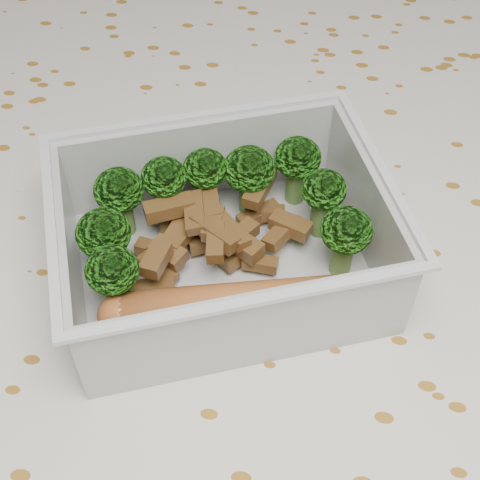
# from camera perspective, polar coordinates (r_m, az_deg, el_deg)

# --- Properties ---
(dining_table) EXTENTS (1.40, 0.90, 0.75)m
(dining_table) POSITION_cam_1_polar(r_m,az_deg,el_deg) (0.47, 0.73, -9.47)
(dining_table) COLOR brown
(dining_table) RESTS_ON ground
(tablecloth) EXTENTS (1.46, 0.96, 0.19)m
(tablecloth) POSITION_cam_1_polar(r_m,az_deg,el_deg) (0.42, 0.80, -5.92)
(tablecloth) COLOR silver
(tablecloth) RESTS_ON dining_table
(lunch_container) EXTENTS (0.22, 0.20, 0.06)m
(lunch_container) POSITION_cam_1_polar(r_m,az_deg,el_deg) (0.38, -1.36, -0.59)
(lunch_container) COLOR silver
(lunch_container) RESTS_ON tablecloth
(broccoli_florets) EXTENTS (0.16, 0.13, 0.05)m
(broccoli_florets) POSITION_cam_1_polar(r_m,az_deg,el_deg) (0.38, -2.34, 3.28)
(broccoli_florets) COLOR #608C3F
(broccoli_florets) RESTS_ON lunch_container
(meat_pile) EXTENTS (0.10, 0.10, 0.03)m
(meat_pile) POSITION_cam_1_polar(r_m,az_deg,el_deg) (0.39, -2.81, 0.73)
(meat_pile) COLOR brown
(meat_pile) RESTS_ON lunch_container
(sausage) EXTENTS (0.16, 0.06, 0.03)m
(sausage) POSITION_cam_1_polar(r_m,az_deg,el_deg) (0.36, 0.63, -5.56)
(sausage) COLOR #AC5D2C
(sausage) RESTS_ON lunch_container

